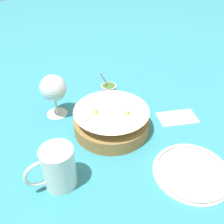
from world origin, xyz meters
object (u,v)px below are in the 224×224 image
food_basket (112,120)px  wine_glass (53,89)px  beer_mug (58,169)px  side_plate (192,171)px  sauce_cup (109,90)px

food_basket → wine_glass: wine_glass is taller
beer_mug → side_plate: size_ratio=0.62×
food_basket → beer_mug: size_ratio=1.88×
food_basket → wine_glass: 0.21m
wine_glass → side_plate: size_ratio=0.73×
food_basket → wine_glass: bearing=-51.6°
sauce_cup → food_basket: bearing=64.6°
sauce_cup → wine_glass: 0.22m
sauce_cup → wine_glass: size_ratio=0.73×
beer_mug → side_plate: beer_mug is taller
food_basket → beer_mug: (0.21, 0.12, 0.02)m
food_basket → side_plate: 0.27m
food_basket → wine_glass: size_ratio=1.59×
wine_glass → beer_mug: bearing=72.6°
wine_glass → side_plate: 0.48m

